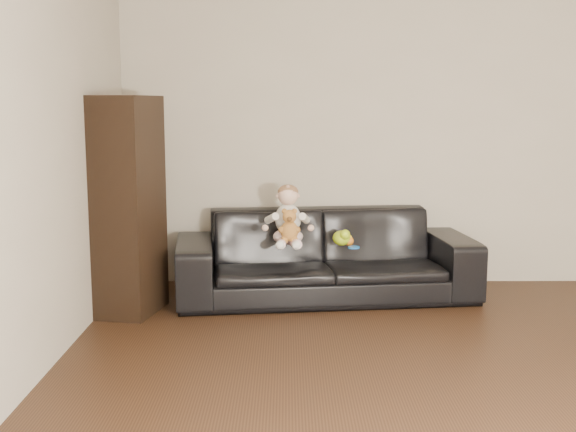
{
  "coord_description": "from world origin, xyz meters",
  "views": [
    {
      "loc": [
        -1.14,
        -3.26,
        1.51
      ],
      "look_at": [
        -1.13,
        2.14,
        0.66
      ],
      "focal_mm": 45.0,
      "sensor_mm": 36.0,
      "label": 1
    }
  ],
  "objects_px": {
    "sofa": "(325,255)",
    "toy_blue_disc": "(354,247)",
    "cabinet": "(127,206)",
    "toy_rattle": "(349,241)",
    "baby": "(288,219)",
    "teddy_bear": "(289,226)",
    "toy_green": "(342,238)"
  },
  "relations": [
    {
      "from": "teddy_bear",
      "to": "toy_rattle",
      "type": "bearing_deg",
      "value": 21.34
    },
    {
      "from": "toy_green",
      "to": "teddy_bear",
      "type": "bearing_deg",
      "value": -163.63
    },
    {
      "from": "teddy_bear",
      "to": "toy_blue_disc",
      "type": "relative_size",
      "value": 2.81
    },
    {
      "from": "toy_green",
      "to": "toy_rattle",
      "type": "relative_size",
      "value": 2.29
    },
    {
      "from": "sofa",
      "to": "baby",
      "type": "xyz_separation_m",
      "value": [
        -0.29,
        -0.12,
        0.31
      ]
    },
    {
      "from": "sofa",
      "to": "toy_blue_disc",
      "type": "bearing_deg",
      "value": -58.08
    },
    {
      "from": "baby",
      "to": "toy_blue_disc",
      "type": "relative_size",
      "value": 5.23
    },
    {
      "from": "sofa",
      "to": "teddy_bear",
      "type": "height_order",
      "value": "teddy_bear"
    },
    {
      "from": "baby",
      "to": "toy_green",
      "type": "distance_m",
      "value": 0.43
    },
    {
      "from": "teddy_bear",
      "to": "toy_rattle",
      "type": "xyz_separation_m",
      "value": [
        0.45,
        0.11,
        -0.14
      ]
    },
    {
      "from": "baby",
      "to": "toy_green",
      "type": "height_order",
      "value": "baby"
    },
    {
      "from": "toy_green",
      "to": "baby",
      "type": "bearing_deg",
      "value": 176.59
    },
    {
      "from": "cabinet",
      "to": "toy_rattle",
      "type": "height_order",
      "value": "cabinet"
    },
    {
      "from": "cabinet",
      "to": "baby",
      "type": "height_order",
      "value": "cabinet"
    },
    {
      "from": "baby",
      "to": "teddy_bear",
      "type": "relative_size",
      "value": 1.86
    },
    {
      "from": "teddy_bear",
      "to": "toy_green",
      "type": "xyz_separation_m",
      "value": [
        0.4,
        0.12,
        -0.11
      ]
    },
    {
      "from": "baby",
      "to": "teddy_bear",
      "type": "height_order",
      "value": "baby"
    },
    {
      "from": "baby",
      "to": "teddy_bear",
      "type": "distance_m",
      "value": 0.14
    },
    {
      "from": "toy_rattle",
      "to": "teddy_bear",
      "type": "bearing_deg",
      "value": -166.71
    },
    {
      "from": "baby",
      "to": "toy_blue_disc",
      "type": "bearing_deg",
      "value": -20.78
    },
    {
      "from": "teddy_bear",
      "to": "toy_green",
      "type": "height_order",
      "value": "teddy_bear"
    },
    {
      "from": "cabinet",
      "to": "baby",
      "type": "distance_m",
      "value": 1.2
    },
    {
      "from": "cabinet",
      "to": "baby",
      "type": "relative_size",
      "value": 3.4
    },
    {
      "from": "toy_rattle",
      "to": "sofa",
      "type": "bearing_deg",
      "value": 137.72
    },
    {
      "from": "teddy_bear",
      "to": "cabinet",
      "type": "bearing_deg",
      "value": -164.7
    },
    {
      "from": "baby",
      "to": "toy_blue_disc",
      "type": "distance_m",
      "value": 0.54
    },
    {
      "from": "teddy_bear",
      "to": "toy_green",
      "type": "relative_size",
      "value": 1.5
    },
    {
      "from": "toy_rattle",
      "to": "toy_blue_disc",
      "type": "distance_m",
      "value": 0.1
    },
    {
      "from": "teddy_bear",
      "to": "toy_blue_disc",
      "type": "distance_m",
      "value": 0.51
    },
    {
      "from": "sofa",
      "to": "baby",
      "type": "height_order",
      "value": "baby"
    },
    {
      "from": "sofa",
      "to": "toy_blue_disc",
      "type": "height_order",
      "value": "sofa"
    },
    {
      "from": "cabinet",
      "to": "teddy_bear",
      "type": "xyz_separation_m",
      "value": [
        1.16,
        0.15,
        -0.17
      ]
    }
  ]
}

